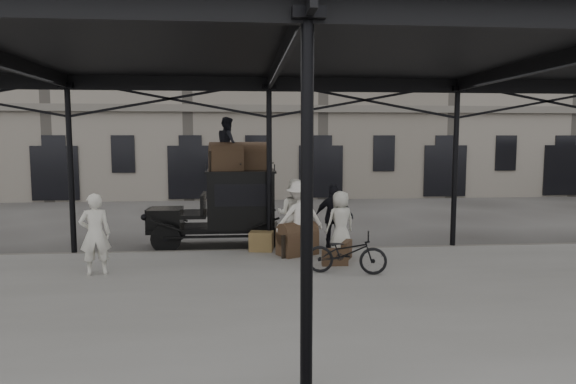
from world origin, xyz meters
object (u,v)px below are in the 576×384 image
at_px(steamer_trunk_roof_near, 226,159).
at_px(porter_left, 95,234).
at_px(bicycle, 346,253).
at_px(porter_official, 334,217).
at_px(taxi, 230,205).
at_px(steamer_trunk_platform, 297,241).

bearing_deg(steamer_trunk_roof_near, porter_left, -143.76).
height_order(porter_left, bicycle, porter_left).
distance_m(porter_left, porter_official, 5.87).
distance_m(taxi, steamer_trunk_platform, 2.57).
height_order(porter_left, steamer_trunk_platform, porter_left).
relative_size(porter_official, steamer_trunk_roof_near, 1.95).
height_order(porter_official, bicycle, porter_official).
bearing_deg(porter_left, taxi, -146.10).
height_order(porter_official, steamer_trunk_platform, porter_official).
xyz_separation_m(porter_official, steamer_trunk_roof_near, (-2.82, 1.00, 1.49)).
bearing_deg(bicycle, steamer_trunk_platform, 38.36).
bearing_deg(bicycle, taxi, 49.00).
distance_m(porter_official, steamer_trunk_platform, 1.26).
xyz_separation_m(taxi, porter_left, (-2.78, -3.27, -0.18)).
bearing_deg(steamer_trunk_platform, bicycle, -93.46).
xyz_separation_m(taxi, bicycle, (2.58, -3.65, -0.60)).
relative_size(porter_left, steamer_trunk_platform, 1.87).
bearing_deg(porter_left, steamer_trunk_platform, -177.36).
bearing_deg(porter_left, porter_official, -175.59).
relative_size(bicycle, steamer_trunk_roof_near, 1.97).
bearing_deg(steamer_trunk_platform, taxi, 106.06).
distance_m(taxi, porter_left, 4.29).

